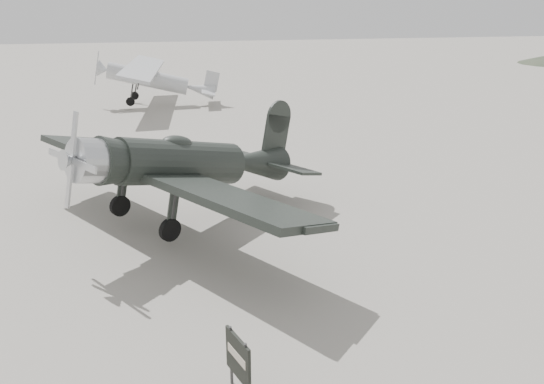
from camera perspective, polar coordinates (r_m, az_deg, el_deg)
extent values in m
plane|color=gray|center=(15.77, -0.54, -6.71)|extent=(160.00, 160.00, 0.00)
cylinder|color=black|center=(17.09, -9.88, 2.98)|extent=(4.45, 3.70, 1.41)
cone|color=black|center=(19.14, -1.87, 5.30)|extent=(2.90, 2.58, 1.31)
cylinder|color=silver|center=(15.58, -18.96, 0.44)|extent=(1.46, 1.55, 1.25)
cone|color=silver|center=(15.34, -20.94, -0.12)|extent=(0.61, 0.67, 0.56)
cube|color=silver|center=(15.37, -20.70, -0.05)|extent=(0.15, 0.18, 2.62)
ellipsoid|color=black|center=(16.81, -10.56, 4.87)|extent=(1.30, 1.20, 0.46)
cube|color=black|center=(16.82, -11.73, 1.30)|extent=(8.66, 11.14, 0.22)
cube|color=black|center=(19.68, -0.18, 5.88)|extent=(3.33, 4.11, 0.10)
cube|color=black|center=(19.59, 0.13, 8.39)|extent=(1.05, 0.78, 1.82)
cylinder|color=black|center=(16.07, -9.77, -4.79)|extent=(0.65, 0.52, 0.69)
cylinder|color=black|center=(18.18, -14.93, -2.17)|extent=(0.65, 0.52, 0.69)
cylinder|color=#333333|center=(15.80, -9.91, -2.57)|extent=(0.15, 0.15, 1.41)
cylinder|color=#333333|center=(17.94, -15.12, -0.17)|extent=(0.15, 0.15, 1.41)
cylinder|color=black|center=(19.98, 0.33, 4.67)|extent=(0.23, 0.19, 0.22)
cylinder|color=#ADB0B3|center=(38.11, -13.18, 11.80)|extent=(5.48, 1.57, 1.14)
cone|color=#ADB0B3|center=(37.88, -7.58, 12.10)|extent=(1.95, 1.19, 1.04)
cone|color=#ADB0B3|center=(38.55, -17.72, 11.48)|extent=(0.71, 1.13, 1.08)
cube|color=#ADB0B3|center=(38.63, -18.34, 11.43)|extent=(0.06, 0.15, 2.29)
cube|color=#ADB0B3|center=(38.07, -13.89, 12.72)|extent=(2.88, 11.56, 0.19)
cube|color=#ADB0B3|center=(37.87, -6.78, 12.21)|extent=(1.21, 3.60, 0.08)
cube|color=#ADB0B3|center=(37.78, -6.66, 13.23)|extent=(0.94, 0.16, 1.35)
cylinder|color=black|center=(37.34, -14.44, 9.06)|extent=(0.59, 0.19, 0.58)
cylinder|color=black|center=(39.57, -14.04, 9.70)|extent=(0.59, 0.19, 0.58)
cylinder|color=#333333|center=(37.24, -14.52, 9.95)|extent=(0.10, 0.10, 1.25)
cylinder|color=#333333|center=(39.48, -14.11, 10.55)|extent=(0.10, 0.10, 1.25)
cylinder|color=black|center=(37.92, -6.44, 11.68)|extent=(0.19, 0.09, 0.19)
cylinder|color=#333333|center=(10.30, -2.83, -18.91)|extent=(0.08, 0.08, 1.31)
cylinder|color=#333333|center=(10.72, -4.42, -17.13)|extent=(0.08, 0.08, 1.31)
cube|color=black|center=(10.42, -3.66, -17.35)|extent=(0.36, 0.87, 0.90)
cube|color=beige|center=(10.37, -3.85, -17.19)|extent=(0.25, 0.67, 0.18)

